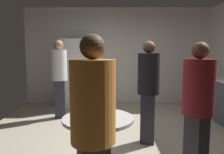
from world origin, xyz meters
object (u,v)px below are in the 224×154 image
at_px(beer_bottle_brown, 99,106).
at_px(beer_bottle_green, 104,109).
at_px(foreground_table, 99,126).
at_px(person_in_white_shirt, 60,73).
at_px(beer_bottle_amber, 113,106).
at_px(person_in_black_shirt, 149,85).
at_px(plastic_cup_blue, 109,113).
at_px(person_in_maroon_shirt, 199,102).
at_px(beer_bottle_on_counter, 216,72).
at_px(person_in_orange_shirt, 94,123).
at_px(refrigerator, 76,73).

bearing_deg(beer_bottle_brown, beer_bottle_green, -65.51).
bearing_deg(beer_bottle_green, foreground_table, -144.23).
height_order(foreground_table, person_in_white_shirt, person_in_white_shirt).
xyz_separation_m(foreground_table, beer_bottle_brown, (-0.01, 0.20, 0.19)).
distance_m(beer_bottle_amber, beer_bottle_brown, 0.18).
bearing_deg(beer_bottle_green, beer_bottle_brown, 114.49).
bearing_deg(person_in_black_shirt, plastic_cup_blue, -16.99).
bearing_deg(person_in_maroon_shirt, beer_bottle_amber, -36.52).
height_order(beer_bottle_on_counter, beer_bottle_green, beer_bottle_on_counter).
relative_size(person_in_white_shirt, person_in_orange_shirt, 1.08).
xyz_separation_m(beer_bottle_on_counter, plastic_cup_blue, (-2.48, -2.75, -0.19)).
bearing_deg(plastic_cup_blue, person_in_black_shirt, 59.29).
relative_size(beer_bottle_on_counter, person_in_white_shirt, 0.13).
xyz_separation_m(refrigerator, person_in_black_shirt, (1.55, -2.39, 0.05)).
bearing_deg(person_in_white_shirt, refrigerator, 159.13).
distance_m(beer_bottle_green, person_in_orange_shirt, 0.82).
relative_size(beer_bottle_green, person_in_white_shirt, 0.13).
bearing_deg(person_in_black_shirt, beer_bottle_brown, -29.32).
xyz_separation_m(plastic_cup_blue, person_in_maroon_shirt, (0.98, 0.01, 0.12)).
xyz_separation_m(refrigerator, beer_bottle_brown, (0.81, -3.19, -0.08)).
bearing_deg(beer_bottle_amber, person_in_maroon_shirt, -10.33).
height_order(plastic_cup_blue, person_in_white_shirt, person_in_white_shirt).
bearing_deg(person_in_black_shirt, beer_bottle_green, -21.27).
xyz_separation_m(refrigerator, beer_bottle_green, (0.88, -3.35, -0.08)).
height_order(foreground_table, person_in_black_shirt, person_in_black_shirt).
xyz_separation_m(refrigerator, beer_bottle_on_counter, (3.42, -0.66, 0.08)).
bearing_deg(beer_bottle_on_counter, foreground_table, -133.61).
height_order(foreground_table, person_in_maroon_shirt, person_in_maroon_shirt).
xyz_separation_m(foreground_table, beer_bottle_amber, (0.16, 0.16, 0.19)).
relative_size(person_in_black_shirt, person_in_orange_shirt, 1.03).
bearing_deg(person_in_maroon_shirt, foreground_table, -26.81).
relative_size(beer_bottle_amber, person_in_white_shirt, 0.13).
xyz_separation_m(beer_bottle_on_counter, person_in_black_shirt, (-1.88, -1.74, -0.03)).
bearing_deg(beer_bottle_green, person_in_black_shirt, 55.01).
relative_size(foreground_table, beer_bottle_brown, 3.48).
xyz_separation_m(beer_bottle_on_counter, person_in_orange_shirt, (-2.59, -3.50, -0.05)).
relative_size(refrigerator, person_in_white_shirt, 1.05).
bearing_deg(person_in_orange_shirt, beer_bottle_green, -25.52).
xyz_separation_m(beer_bottle_amber, beer_bottle_green, (-0.10, -0.12, 0.00)).
bearing_deg(person_in_black_shirt, beer_bottle_on_counter, 146.50).
height_order(beer_bottle_on_counter, foreground_table, beer_bottle_on_counter).
xyz_separation_m(plastic_cup_blue, person_in_orange_shirt, (-0.11, -0.75, 0.14)).
relative_size(beer_bottle_amber, person_in_black_shirt, 0.14).
relative_size(beer_bottle_on_counter, foreground_table, 0.29).
xyz_separation_m(foreground_table, person_in_orange_shirt, (0.01, -0.77, 0.30)).
bearing_deg(person_in_orange_shirt, beer_bottle_brown, -20.69).
distance_m(beer_bottle_green, person_in_maroon_shirt, 1.05).
distance_m(beer_bottle_on_counter, person_in_maroon_shirt, 3.13).
bearing_deg(beer_bottle_green, beer_bottle_amber, 48.39).
xyz_separation_m(beer_bottle_on_counter, beer_bottle_amber, (-2.44, -2.57, -0.17)).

